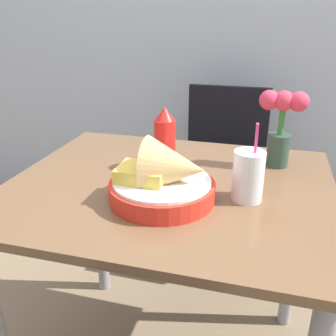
% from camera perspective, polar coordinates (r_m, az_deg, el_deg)
% --- Properties ---
extents(dining_table, '(0.92, 0.78, 0.73)m').
position_cam_1_polar(dining_table, '(1.14, 0.24, -7.74)').
color(dining_table, brown).
rests_on(dining_table, ground_plane).
extents(chair_far_window, '(0.40, 0.40, 0.86)m').
position_cam_1_polar(chair_far_window, '(1.88, 8.47, 1.41)').
color(chair_far_window, black).
rests_on(chair_far_window, ground_plane).
extents(food_basket, '(0.28, 0.28, 0.17)m').
position_cam_1_polar(food_basket, '(0.96, -0.29, -1.78)').
color(food_basket, red).
rests_on(food_basket, dining_table).
extents(ketchup_bottle, '(0.07, 0.07, 0.20)m').
position_cam_1_polar(ketchup_bottle, '(1.15, -0.48, 4.36)').
color(ketchup_bottle, red).
rests_on(ketchup_bottle, dining_table).
extents(drink_cup, '(0.08, 0.08, 0.22)m').
position_cam_1_polar(drink_cup, '(0.98, 12.08, -1.42)').
color(drink_cup, silver).
rests_on(drink_cup, dining_table).
extents(flower_vase, '(0.15, 0.07, 0.24)m').
position_cam_1_polar(flower_vase, '(1.21, 16.89, 6.71)').
color(flower_vase, '#2D4738').
rests_on(flower_vase, dining_table).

